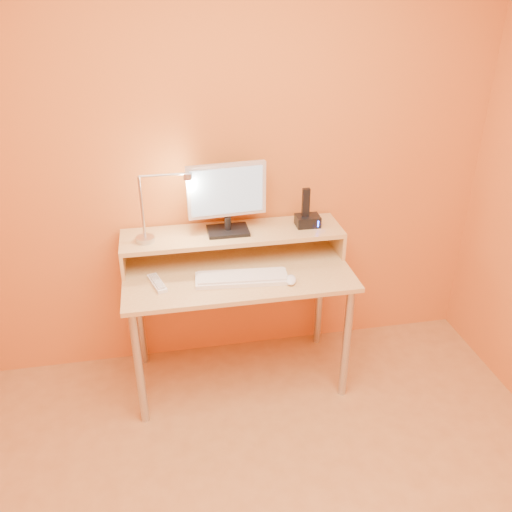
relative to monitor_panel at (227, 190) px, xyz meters
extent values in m
cube|color=orange|center=(0.02, 0.16, 0.13)|extent=(3.00, 0.04, 2.50)
cylinder|color=#B3B3BA|center=(-0.53, -0.41, -0.77)|extent=(0.04, 0.04, 0.69)
cylinder|color=#B3B3BA|center=(0.57, -0.41, -0.77)|extent=(0.04, 0.04, 0.69)
cylinder|color=#B3B3BA|center=(-0.53, 0.09, -0.77)|extent=(0.04, 0.04, 0.69)
cylinder|color=#B3B3BA|center=(0.57, 0.09, -0.77)|extent=(0.04, 0.04, 0.69)
cube|color=#D4B87B|center=(0.02, -0.16, -0.41)|extent=(1.20, 0.60, 0.02)
cube|color=#D4B87B|center=(-0.57, -0.01, -0.33)|extent=(0.02, 0.30, 0.14)
cube|color=#D4B87B|center=(0.62, -0.01, -0.33)|extent=(0.02, 0.30, 0.14)
cube|color=#D4B87B|center=(0.02, -0.01, -0.25)|extent=(1.20, 0.30, 0.02)
cube|color=black|center=(0.00, -0.01, -0.23)|extent=(0.22, 0.16, 0.02)
cylinder|color=black|center=(0.00, -0.01, -0.19)|extent=(0.04, 0.04, 0.07)
cube|color=silver|center=(0.00, 0.00, 0.00)|extent=(0.42, 0.07, 0.29)
cube|color=black|center=(0.00, 0.02, 0.00)|extent=(0.38, 0.04, 0.24)
cube|color=#8DB4D6|center=(0.00, -0.02, 0.00)|extent=(0.38, 0.03, 0.25)
cylinder|color=#B3B3BA|center=(-0.44, -0.04, -0.23)|extent=(0.10, 0.10, 0.02)
cylinder|color=#B3B3BA|center=(-0.44, -0.04, -0.05)|extent=(0.01, 0.01, 0.33)
cylinder|color=#B3B3BA|center=(-0.32, -0.04, 0.12)|extent=(0.24, 0.01, 0.01)
cylinder|color=#B3B3BA|center=(-0.20, -0.04, 0.10)|extent=(0.04, 0.04, 0.03)
cylinder|color=#FFEAC6|center=(-0.20, -0.04, 0.09)|extent=(0.03, 0.03, 0.00)
cube|color=black|center=(0.44, -0.01, -0.21)|extent=(0.13, 0.10, 0.06)
cube|color=black|center=(0.43, -0.01, -0.10)|extent=(0.04, 0.03, 0.16)
cube|color=#143DFF|center=(0.49, -0.06, -0.21)|extent=(0.01, 0.00, 0.04)
cube|color=white|center=(0.03, -0.26, -0.39)|extent=(0.48, 0.19, 0.02)
ellipsoid|color=white|center=(0.27, -0.33, -0.38)|extent=(0.08, 0.11, 0.03)
cube|color=white|center=(-0.40, -0.23, -0.39)|extent=(0.10, 0.19, 0.02)
camera|label=1|loc=(-0.35, -2.62, 1.00)|focal=37.63mm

